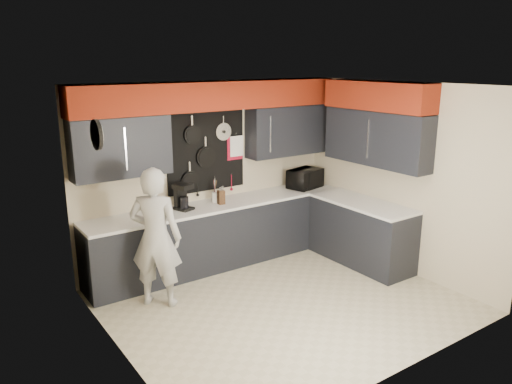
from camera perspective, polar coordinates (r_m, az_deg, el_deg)
ground at (r=6.27m, az=3.04°, el=-12.44°), size 4.00×4.00×0.00m
back_wall_assembly at (r=6.95m, az=-4.83°, el=7.71°), size 4.00×0.36×2.60m
right_wall_assembly at (r=7.10m, az=13.93°, el=6.92°), size 0.36×3.50×2.60m
left_wall_assembly at (r=4.88m, az=-15.78°, el=-4.14°), size 0.05×3.50×2.60m
base_cabinets at (r=7.19m, az=0.66°, el=-4.75°), size 3.95×2.20×0.92m
microwave at (r=7.85m, az=5.63°, el=1.53°), size 0.61×0.48×0.30m
knife_block at (r=6.96m, az=-4.01°, el=-0.60°), size 0.10×0.10×0.20m
utensil_crock at (r=7.07m, az=-4.63°, el=-0.59°), size 0.11×0.11×0.14m
coffee_maker at (r=6.76m, az=-8.43°, el=-0.45°), size 0.26×0.29×0.36m
person at (r=6.00m, az=-11.39°, el=-5.14°), size 0.73×0.72×1.70m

